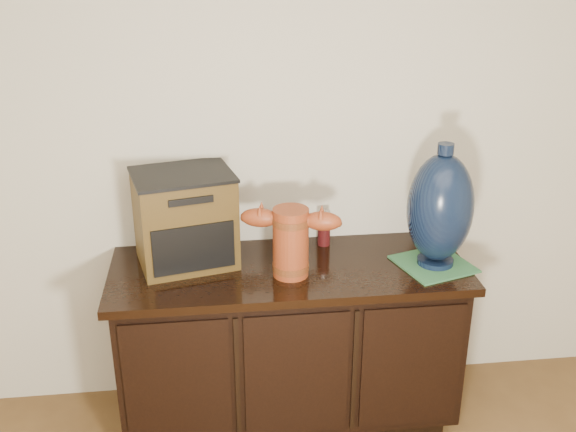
{
  "coord_description": "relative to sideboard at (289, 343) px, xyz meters",
  "views": [
    {
      "loc": [
        -0.29,
        -0.21,
        2.03
      ],
      "look_at": [
        -0.01,
        2.18,
        1.0
      ],
      "focal_mm": 42.0,
      "sensor_mm": 36.0,
      "label": 1
    }
  ],
  "objects": [
    {
      "name": "sideboard",
      "position": [
        0.0,
        0.0,
        0.0
      ],
      "size": [
        1.46,
        0.56,
        0.75
      ],
      "color": "black",
      "rests_on": "ground"
    },
    {
      "name": "terracotta_vessel",
      "position": [
        -0.0,
        -0.07,
        0.53
      ],
      "size": [
        0.4,
        0.18,
        0.28
      ],
      "rotation": [
        0.0,
        0.0,
        -0.26
      ],
      "color": "#8F3B1A",
      "rests_on": "sideboard"
    },
    {
      "name": "tv_radio",
      "position": [
        -0.41,
        0.09,
        0.56
      ],
      "size": [
        0.45,
        0.39,
        0.39
      ],
      "rotation": [
        0.0,
        0.0,
        0.23
      ],
      "color": "#432F10",
      "rests_on": "sideboard"
    },
    {
      "name": "green_mat",
      "position": [
        0.59,
        -0.06,
        0.37
      ],
      "size": [
        0.34,
        0.34,
        0.01
      ],
      "primitive_type": "cube",
      "rotation": [
        0.0,
        0.0,
        0.3
      ],
      "color": "#2C6339",
      "rests_on": "sideboard"
    },
    {
      "name": "lamp_base",
      "position": [
        0.6,
        -0.06,
        0.62
      ],
      "size": [
        0.33,
        0.33,
        0.51
      ],
      "rotation": [
        0.0,
        0.0,
        0.3
      ],
      "color": "black",
      "rests_on": "green_mat"
    },
    {
      "name": "spray_can",
      "position": [
        0.18,
        0.19,
        0.45
      ],
      "size": [
        0.05,
        0.05,
        0.16
      ],
      "color": "#5A0F11",
      "rests_on": "sideboard"
    }
  ]
}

